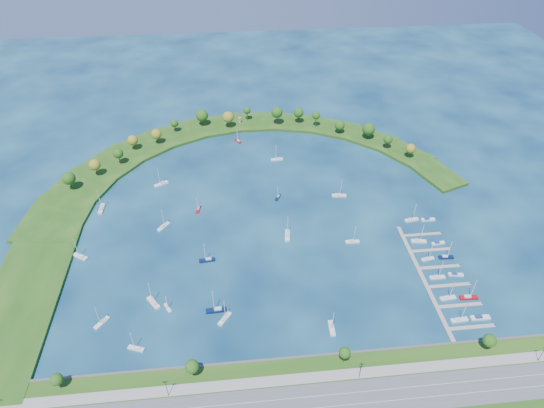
{
  "coord_description": "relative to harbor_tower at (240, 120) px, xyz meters",
  "views": [
    {
      "loc": [
        -18.01,
        -221.26,
        181.68
      ],
      "look_at": [
        5.0,
        5.0,
        4.0
      ],
      "focal_mm": 30.8,
      "sensor_mm": 36.0,
      "label": 1
    }
  ],
  "objects": [
    {
      "name": "docked_boat_5",
      "position": [
        105.74,
        -176.97,
        -3.81
      ],
      "size": [
        8.13,
        3.52,
        1.61
      ],
      "rotation": [
        0.0,
        0.0,
        -0.17
      ],
      "color": "silver",
      "rests_on": "ground"
    },
    {
      "name": "docked_boat_0",
      "position": [
        95.27,
        -205.74,
        -3.48
      ],
      "size": [
        8.5,
        2.83,
        12.32
      ],
      "rotation": [
        0.0,
        0.0,
        0.06
      ],
      "color": "silver",
      "rests_on": "ground"
    },
    {
      "name": "moored_boat_1",
      "position": [
        -20.46,
        -188.03,
        -3.41
      ],
      "size": [
        9.95,
        3.21,
        14.45
      ],
      "rotation": [
        0.0,
        0.0,
        3.19
      ],
      "color": "#091639",
      "rests_on": "ground"
    },
    {
      "name": "docked_boat_11",
      "position": [
        107.63,
        -131.57,
        -3.77
      ],
      "size": [
        8.43,
        2.48,
        1.71
      ],
      "rotation": [
        0.0,
        0.0,
        -0.02
      ],
      "color": "silver",
      "rests_on": "ground"
    },
    {
      "name": "docked_boat_6",
      "position": [
        95.29,
        -164.1,
        -3.52
      ],
      "size": [
        7.61,
        3.25,
        10.83
      ],
      "rotation": [
        0.0,
        0.0,
        0.17
      ],
      "color": "silver",
      "rests_on": "ground"
    },
    {
      "name": "moored_boat_18",
      "position": [
        21.14,
        -137.37,
        -3.42
      ],
      "size": [
        4.04,
        9.92,
        14.17
      ],
      "rotation": [
        0.0,
        0.0,
        1.43
      ],
      "color": "silver",
      "rests_on": "ground"
    },
    {
      "name": "moored_boat_3",
      "position": [
        24.05,
        -55.2,
        -3.47
      ],
      "size": [
        8.68,
        2.92,
        12.56
      ],
      "rotation": [
        0.0,
        0.0,
        3.2
      ],
      "color": "silver",
      "rests_on": "ground"
    },
    {
      "name": "moored_boat_14",
      "position": [
        19.74,
        -100.0,
        -3.54
      ],
      "size": [
        4.66,
        6.86,
        9.88
      ],
      "rotation": [
        0.0,
        0.0,
        4.25
      ],
      "color": "#091639",
      "rests_on": "ground"
    },
    {
      "name": "south_shoreline",
      "position": [
        9.78,
        -239.06,
        -3.4
      ],
      "size": [
        420.0,
        43.1,
        11.6
      ],
      "color": "#1A4612",
      "rests_on": "ground"
    },
    {
      "name": "docked_boat_8",
      "position": [
        95.26,
        -149.75,
        -3.47
      ],
      "size": [
        8.88,
        3.69,
        12.66
      ],
      "rotation": [
        0.0,
        0.0,
        -0.15
      ],
      "color": "silver",
      "rests_on": "ground"
    },
    {
      "name": "moored_boat_15",
      "position": [
        -25.17,
        -152.85,
        -3.47
      ],
      "size": [
        8.8,
        3.21,
        12.66
      ],
      "rotation": [
        0.0,
        0.0,
        3.24
      ],
      "color": "#091639",
      "rests_on": "ground"
    },
    {
      "name": "moored_boat_16",
      "position": [
        -74.77,
        -190.02,
        -3.48
      ],
      "size": [
        6.93,
        8.12,
        12.34
      ],
      "rotation": [
        0.0,
        0.0,
        4.07
      ],
      "color": "silver",
      "rests_on": "ground"
    },
    {
      "name": "moored_boat_6",
      "position": [
        59.16,
        -102.41,
        -3.45
      ],
      "size": [
        9.34,
        3.47,
        13.42
      ],
      "rotation": [
        0.0,
        0.0,
        6.18
      ],
      "color": "silver",
      "rests_on": "ground"
    },
    {
      "name": "moored_boat_7",
      "position": [
        -56.66,
        -206.21,
        -3.51
      ],
      "size": [
        7.97,
        4.66,
        11.31
      ],
      "rotation": [
        0.0,
        0.0,
        2.79
      ],
      "color": "silver",
      "rests_on": "ground"
    },
    {
      "name": "moored_boat_17",
      "position": [
        -31.05,
        -107.55,
        -3.54
      ],
      "size": [
        3.36,
        7.19,
        10.2
      ],
      "rotation": [
        0.0,
        0.0,
        4.5
      ],
      "color": "maroon",
      "rests_on": "ground"
    },
    {
      "name": "moored_boat_5",
      "position": [
        -51.45,
        -180.26,
        -3.43
      ],
      "size": [
        7.67,
        9.26,
        13.94
      ],
      "rotation": [
        0.0,
        0.0,
        2.19
      ],
      "color": "silver",
      "rests_on": "ground"
    },
    {
      "name": "moored_boat_4",
      "position": [
        -2.78,
        -26.24,
        -3.52
      ],
      "size": [
        5.38,
        7.37,
        10.75
      ],
      "rotation": [
        0.0,
        0.0,
        2.09
      ],
      "color": "maroon",
      "rests_on": "ground"
    },
    {
      "name": "moored_boat_2",
      "position": [
        -94.8,
        -143.19,
        -3.45
      ],
      "size": [
        9.11,
        6.85,
        13.36
      ],
      "rotation": [
        0.0,
        0.0,
        2.6
      ],
      "color": "silver",
      "rests_on": "ground"
    },
    {
      "name": "moored_boat_10",
      "position": [
        -90.98,
        -101.09,
        -3.42
      ],
      "size": [
        3.07,
        9.73,
        14.16
      ],
      "rotation": [
        0.0,
        0.0,
        1.53
      ],
      "color": "silver",
      "rests_on": "ground"
    },
    {
      "name": "breakwater_trees",
      "position": [
        -0.22,
        -28.59,
        6.19
      ],
      "size": [
        238.99,
        91.21,
        15.16
      ],
      "color": "#382314",
      "rests_on": "breakwater"
    },
    {
      "name": "moored_boat_9",
      "position": [
        -51.16,
        -122.09,
        -3.45
      ],
      "size": [
        7.48,
        8.64,
        13.2
      ],
      "rotation": [
        0.0,
        0.0,
        0.91
      ],
      "color": "silver",
      "rests_on": "ground"
    },
    {
      "name": "moored_boat_11",
      "position": [
        57.41,
        -146.29,
        -3.49
      ],
      "size": [
        8.14,
        2.41,
        11.9
      ],
      "rotation": [
        0.0,
        0.0,
        -0.02
      ],
      "color": "silver",
      "rests_on": "ground"
    },
    {
      "name": "docked_boat_3",
      "position": [
        105.75,
        -192.77,
        -3.45
      ],
      "size": [
        9.14,
        2.9,
        13.3
      ],
      "rotation": [
        0.0,
        0.0,
        -0.04
      ],
      "color": "maroon",
      "rests_on": "ground"
    },
    {
      "name": "ground",
      "position": [
        9.75,
        -116.18,
        -4.4
      ],
      "size": [
        700.0,
        700.0,
        0.0
      ],
      "primitive_type": "plane",
      "color": "#071F40",
      "rests_on": "ground"
    },
    {
      "name": "moored_boat_0",
      "position": [
        -16.53,
        -193.7,
        -3.46
      ],
      "size": [
        7.12,
        8.52,
        12.86
      ],
      "rotation": [
        0.0,
        0.0,
        0.94
      ],
      "color": "silver",
      "rests_on": "ground"
    },
    {
      "name": "docked_boat_4",
      "position": [
        95.27,
        -177.9,
        -3.49
      ],
      "size": [
        8.19,
        2.33,
        12.03
      ],
      "rotation": [
        0.0,
        0.0,
        0.0
      ],
      "color": "silver",
      "rests_on": "ground"
    },
    {
      "name": "harbor_tower",
      "position": [
        0.0,
        0.0,
        0.0
      ],
      "size": [
        2.6,
        2.6,
        4.68
      ],
      "color": "gray",
      "rests_on": "breakwater"
    },
    {
      "name": "docked_boat_2",
      "position": [
        95.27,
        -192.02,
        -3.49
      ],
      "size": [
        8.36,
        2.99,
        12.04
      ],
      "rotation": [
        0.0,
        0.0,
        0.09
      ],
      "color": "silver",
      "rests_on": "ground"
    },
    {
      "name": "docked_boat_10",
      "position": [
        97.66,
        -130.9,
        -3.47
      ],
      "size": [
        8.83,
        3.74,
        12.58
      ],
      "rotation": [
        0.0,
        0.0,
        0.16
      ],
      "color": "silver",
      "rests_on": "ground"
    },
    {
      "name": "docked_boat_7",
      "position": [
        105.77,
        -163.9,
        -3.49
      ],
      "size": [
        8.29,
        2.79,
        12.01
      ],
      "rotation": [
        0.0,
        0.0,
        -0.06
      ],
      "color": "#091639",
      "rests_on": "ground"
    },
    {
      "name": "moored_boat_12",
      "position": [
        -44.26,
        -183.94,
        -3.56
      ],
      "size": [
        4.37,
        6.33,
        9.13
      ],
      "rotation": [
        0.0,
        0.0,
        5.18
      ],
      "color": "silver",
      "rests_on": "ground"
    },
    {
      "name": "breakwater",
      "position": [
        -36.57,
        -67.46,
        -3.41
      ],
      "size": [
        286.74,
        247.64,
        2.0
      ],
      "color": "#1A4612",
      "rests_on": "ground"
    },
    {
      "name": "dock_system",
      "position": [
        95.05,
        -177.18,
        -4.04
      ],
      "size": [
        24.28,
        82.0,
        1.6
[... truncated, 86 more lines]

